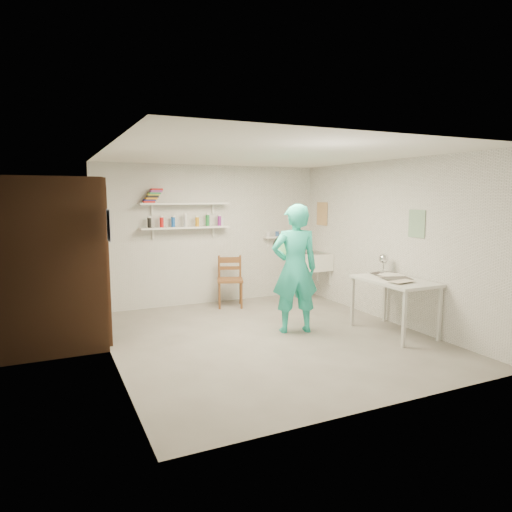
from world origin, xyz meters
name	(u,v)px	position (x,y,z in m)	size (l,w,h in m)	color
floor	(269,338)	(0.00, 0.00, -0.01)	(4.00, 4.50, 0.02)	slate
ceiling	(269,154)	(0.00, 0.00, 2.41)	(4.00, 4.50, 0.02)	silver
wall_back	(211,235)	(0.00, 2.26, 1.20)	(4.00, 0.02, 2.40)	silver
wall_front	(387,276)	(0.00, -2.26, 1.20)	(4.00, 0.02, 2.40)	silver
wall_left	(108,257)	(-2.01, 0.00, 1.20)	(0.02, 4.50, 2.40)	silver
wall_right	(390,242)	(2.01, 0.00, 1.20)	(0.02, 4.50, 2.40)	silver
doorway_recess	(100,262)	(-1.99, 1.05, 1.00)	(0.02, 0.90, 2.00)	black
corridor_box	(41,262)	(-2.70, 1.05, 1.05)	(1.40, 1.50, 2.10)	brown
door_lintel	(98,183)	(-1.97, 1.05, 2.05)	(0.06, 1.05, 0.10)	brown
door_jamb_near	(107,267)	(-1.97, 0.55, 1.00)	(0.06, 0.10, 2.00)	brown
door_jamb_far	(98,258)	(-1.97, 1.55, 1.00)	(0.06, 0.10, 2.00)	brown
shelf_lower	(185,228)	(-0.50, 2.13, 1.35)	(1.50, 0.22, 0.03)	white
shelf_upper	(185,204)	(-0.50, 2.13, 1.75)	(1.50, 0.22, 0.03)	white
ledge_shelf	(282,237)	(1.35, 2.17, 1.12)	(0.70, 0.14, 0.03)	white
poster_left	(109,225)	(-1.99, 0.05, 1.55)	(0.01, 0.28, 0.36)	#334C7F
poster_right_a	(322,214)	(1.99, 1.80, 1.55)	(0.01, 0.34, 0.42)	#995933
poster_right_b	(417,224)	(1.99, -0.55, 1.50)	(0.01, 0.30, 0.38)	#3F724C
belfast_sink	(313,261)	(1.75, 1.70, 0.70)	(0.48, 0.60, 0.30)	white
man	(295,269)	(0.44, 0.09, 0.89)	(0.65, 0.42, 1.77)	#28C9AE
wall_clock	(284,246)	(0.39, 0.30, 1.18)	(0.32, 0.32, 0.04)	#EAEBA0
wooden_chair	(230,280)	(0.17, 1.81, 0.46)	(0.43, 0.41, 0.92)	brown
work_table	(394,306)	(1.64, -0.55, 0.38)	(0.68, 1.13, 0.75)	silver
desk_lamp	(384,258)	(1.83, -0.10, 0.97)	(0.14, 0.14, 0.14)	silver
spray_cans	(185,222)	(-0.50, 2.13, 1.45)	(1.26, 0.06, 0.17)	black
book_stack	(153,196)	(-1.03, 2.13, 1.88)	(0.32, 0.14, 0.22)	red
ledge_pots	(282,234)	(1.35, 2.17, 1.18)	(0.48, 0.07, 0.09)	silver
papers	(395,278)	(1.64, -0.55, 0.77)	(0.30, 0.22, 0.03)	silver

